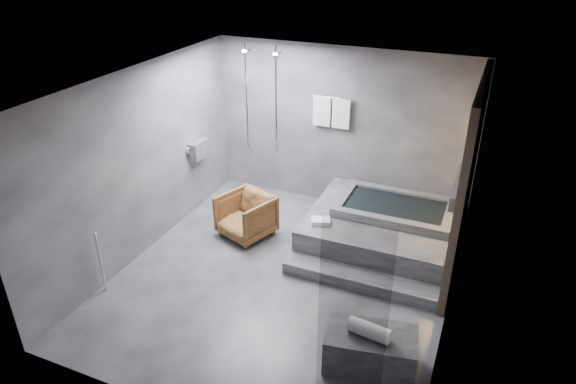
% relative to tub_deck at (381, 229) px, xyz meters
% --- Properties ---
extents(room, '(5.00, 5.04, 2.82)m').
position_rel_tub_deck_xyz_m(room, '(-0.65, -1.21, 1.48)').
color(room, '#323134').
rests_on(room, ground).
extents(tub_deck, '(2.20, 2.00, 0.50)m').
position_rel_tub_deck_xyz_m(tub_deck, '(0.00, 0.00, 0.00)').
color(tub_deck, '#37373A').
rests_on(tub_deck, ground).
extents(tub_step, '(2.20, 0.36, 0.18)m').
position_rel_tub_deck_xyz_m(tub_step, '(0.00, -1.18, -0.16)').
color(tub_step, '#37373A').
rests_on(tub_step, ground).
extents(concrete_bench, '(1.09, 0.72, 0.46)m').
position_rel_tub_deck_xyz_m(concrete_bench, '(0.51, -2.57, -0.02)').
color(concrete_bench, '#2D2D2F').
rests_on(concrete_bench, ground).
extents(driftwood_chair, '(0.97, 0.99, 0.70)m').
position_rel_tub_deck_xyz_m(driftwood_chair, '(-2.06, -0.61, 0.10)').
color(driftwood_chair, '#482912').
rests_on(driftwood_chair, ground).
extents(rolled_towel, '(0.49, 0.23, 0.17)m').
position_rel_tub_deck_xyz_m(rolled_towel, '(0.48, -2.61, 0.29)').
color(rolled_towel, white).
rests_on(rolled_towel, concrete_bench).
extents(deck_towel, '(0.33, 0.29, 0.07)m').
position_rel_tub_deck_xyz_m(deck_towel, '(-0.80, -0.60, 0.29)').
color(deck_towel, white).
rests_on(deck_towel, tub_deck).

